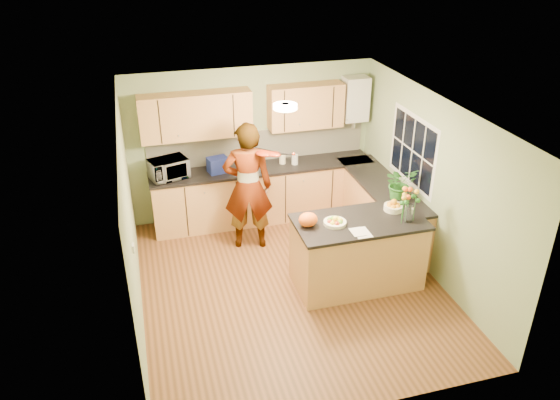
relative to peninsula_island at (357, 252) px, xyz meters
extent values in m
plane|color=#533217|center=(-0.89, 0.19, -0.49)|extent=(4.50, 4.50, 0.00)
cube|color=white|center=(-0.89, 0.19, 2.01)|extent=(4.00, 4.50, 0.02)
cube|color=gray|center=(-0.89, 2.44, 0.76)|extent=(4.00, 0.02, 2.50)
cube|color=gray|center=(-0.89, -2.06, 0.76)|extent=(4.00, 0.02, 2.50)
cube|color=gray|center=(-2.89, 0.19, 0.76)|extent=(0.02, 4.50, 2.50)
cube|color=gray|center=(1.11, 0.19, 0.76)|extent=(0.02, 4.50, 2.50)
cube|color=#BB814B|center=(-0.79, 2.14, -0.04)|extent=(3.60, 0.60, 0.90)
cube|color=black|center=(-0.79, 2.13, 0.43)|extent=(3.64, 0.62, 0.04)
cube|color=#BB814B|center=(0.81, 1.04, -0.04)|extent=(0.60, 2.20, 0.90)
cube|color=black|center=(0.80, 1.04, 0.43)|extent=(0.62, 2.24, 0.04)
cube|color=beige|center=(-0.79, 2.42, 0.71)|extent=(3.60, 0.02, 0.52)
cube|color=#BB814B|center=(-1.79, 2.27, 1.36)|extent=(1.70, 0.34, 0.70)
cube|color=#BB814B|center=(-0.04, 2.27, 1.36)|extent=(1.20, 0.34, 0.70)
cube|color=silver|center=(0.81, 2.28, 1.41)|extent=(0.40, 0.30, 0.72)
cylinder|color=silver|center=(0.81, 2.28, 1.01)|extent=(0.06, 0.06, 0.20)
cube|color=silver|center=(1.11, 0.79, 1.06)|extent=(0.01, 1.30, 1.05)
cube|color=black|center=(1.10, 0.79, 1.06)|extent=(0.01, 1.18, 0.92)
cube|color=silver|center=(-2.87, -0.41, 0.81)|extent=(0.02, 0.09, 0.09)
cylinder|color=#FFEABF|center=(-0.89, 0.49, 1.97)|extent=(0.30, 0.30, 0.06)
cylinder|color=silver|center=(-0.89, 0.49, 2.00)|extent=(0.10, 0.10, 0.02)
cube|color=#BB814B|center=(0.00, 0.00, -0.02)|extent=(1.68, 0.84, 0.94)
cube|color=black|center=(0.00, 0.00, 0.47)|extent=(1.72, 0.88, 0.04)
cylinder|color=#F1E7C0|center=(-0.35, 0.00, 0.51)|extent=(0.30, 0.30, 0.04)
cylinder|color=#F1E7C0|center=(0.55, 0.15, 0.53)|extent=(0.26, 0.26, 0.08)
cylinder|color=silver|center=(0.60, -0.18, 0.61)|extent=(0.12, 0.12, 0.23)
ellipsoid|color=#FF6015|center=(-0.70, 0.05, 0.59)|extent=(0.30, 0.28, 0.19)
cube|color=silver|center=(-0.10, -0.30, 0.50)|extent=(0.20, 0.27, 0.01)
imported|color=#E4B68B|center=(-1.20, 1.37, 0.50)|extent=(0.80, 0.61, 1.99)
imported|color=silver|center=(-2.28, 2.11, 0.60)|extent=(0.65, 0.53, 0.31)
cube|color=navy|center=(-1.52, 2.13, 0.57)|extent=(0.34, 0.28, 0.24)
cylinder|color=silver|center=(-0.88, 2.11, 0.55)|extent=(0.16, 0.16, 0.22)
sphere|color=black|center=(-0.88, 2.11, 0.70)|extent=(0.08, 0.08, 0.08)
cylinder|color=#F1E7C0|center=(-0.44, 2.19, 0.53)|extent=(0.12, 0.12, 0.16)
cylinder|color=silver|center=(-0.26, 2.10, 0.53)|extent=(0.12, 0.12, 0.16)
imported|color=#296A23|center=(0.81, 0.52, 0.69)|extent=(0.47, 0.42, 0.49)
camera|label=1|loc=(-2.67, -5.72, 4.01)|focal=35.00mm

